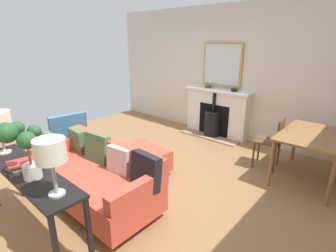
{
  "coord_description": "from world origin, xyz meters",
  "views": [
    {
      "loc": [
        2.32,
        2.66,
        1.99
      ],
      "look_at": [
        -0.5,
        0.17,
        0.72
      ],
      "focal_mm": 27.13,
      "sensor_mm": 36.0,
      "label": 1
    }
  ],
  "objects_px": {
    "dining_chair_near_fireplace": "(273,139)",
    "book_stack": "(22,164)",
    "mantel_bowl_far": "(234,90)",
    "dining_table": "(314,140)",
    "ottoman": "(141,159)",
    "console_table": "(29,178)",
    "armchair_accent": "(66,133)",
    "potted_plant": "(24,142)",
    "table_lamp_far_end": "(50,152)",
    "sofa": "(97,176)",
    "mantel_bowl_near": "(208,87)",
    "fireplace": "(216,115)"
  },
  "relations": [
    {
      "from": "fireplace",
      "to": "potted_plant",
      "type": "distance_m",
      "value": 4.02
    },
    {
      "from": "mantel_bowl_far",
      "to": "dining_chair_near_fireplace",
      "type": "relative_size",
      "value": 0.16
    },
    {
      "from": "mantel_bowl_near",
      "to": "ottoman",
      "type": "relative_size",
      "value": 0.16
    },
    {
      "from": "mantel_bowl_far",
      "to": "console_table",
      "type": "bearing_deg",
      "value": -3.23
    },
    {
      "from": "potted_plant",
      "to": "book_stack",
      "type": "distance_m",
      "value": 0.49
    },
    {
      "from": "ottoman",
      "to": "console_table",
      "type": "distance_m",
      "value": 1.68
    },
    {
      "from": "fireplace",
      "to": "table_lamp_far_end",
      "type": "distance_m",
      "value": 4.03
    },
    {
      "from": "mantel_bowl_far",
      "to": "fireplace",
      "type": "bearing_deg",
      "value": -84.56
    },
    {
      "from": "book_stack",
      "to": "dining_chair_near_fireplace",
      "type": "bearing_deg",
      "value": 155.22
    },
    {
      "from": "mantel_bowl_far",
      "to": "book_stack",
      "type": "distance_m",
      "value": 3.95
    },
    {
      "from": "console_table",
      "to": "book_stack",
      "type": "distance_m",
      "value": 0.16
    },
    {
      "from": "mantel_bowl_far",
      "to": "ottoman",
      "type": "bearing_deg",
      "value": -7.88
    },
    {
      "from": "fireplace",
      "to": "dining_chair_near_fireplace",
      "type": "bearing_deg",
      "value": 63.79
    },
    {
      "from": "console_table",
      "to": "armchair_accent",
      "type": "bearing_deg",
      "value": -128.7
    },
    {
      "from": "sofa",
      "to": "table_lamp_far_end",
      "type": "xyz_separation_m",
      "value": [
        0.78,
        0.64,
        0.79
      ]
    },
    {
      "from": "potted_plant",
      "to": "ottoman",
      "type": "bearing_deg",
      "value": -169.08
    },
    {
      "from": "console_table",
      "to": "mantel_bowl_near",
      "type": "bearing_deg",
      "value": -174.21
    },
    {
      "from": "console_table",
      "to": "potted_plant",
      "type": "xyz_separation_m",
      "value": [
        0.05,
        0.23,
        0.47
      ]
    },
    {
      "from": "dining_chair_near_fireplace",
      "to": "book_stack",
      "type": "bearing_deg",
      "value": -24.78
    },
    {
      "from": "console_table",
      "to": "table_lamp_far_end",
      "type": "distance_m",
      "value": 0.8
    },
    {
      "from": "mantel_bowl_far",
      "to": "armchair_accent",
      "type": "height_order",
      "value": "mantel_bowl_far"
    },
    {
      "from": "armchair_accent",
      "to": "console_table",
      "type": "height_order",
      "value": "armchair_accent"
    },
    {
      "from": "mantel_bowl_far",
      "to": "dining_table",
      "type": "relative_size",
      "value": 0.11
    },
    {
      "from": "armchair_accent",
      "to": "potted_plant",
      "type": "height_order",
      "value": "potted_plant"
    },
    {
      "from": "fireplace",
      "to": "armchair_accent",
      "type": "bearing_deg",
      "value": -24.55
    },
    {
      "from": "armchair_accent",
      "to": "dining_chair_near_fireplace",
      "type": "relative_size",
      "value": 1.02
    },
    {
      "from": "armchair_accent",
      "to": "table_lamp_far_end",
      "type": "height_order",
      "value": "table_lamp_far_end"
    },
    {
      "from": "dining_table",
      "to": "dining_chair_near_fireplace",
      "type": "height_order",
      "value": "dining_chair_near_fireplace"
    },
    {
      "from": "armchair_accent",
      "to": "console_table",
      "type": "bearing_deg",
      "value": 51.3
    },
    {
      "from": "fireplace",
      "to": "sofa",
      "type": "xyz_separation_m",
      "value": [
        3.12,
        0.15,
        -0.11
      ]
    },
    {
      "from": "fireplace",
      "to": "book_stack",
      "type": "xyz_separation_m",
      "value": [
        3.9,
        0.04,
        0.32
      ]
    },
    {
      "from": "mantel_bowl_near",
      "to": "sofa",
      "type": "height_order",
      "value": "mantel_bowl_near"
    },
    {
      "from": "ottoman",
      "to": "table_lamp_far_end",
      "type": "xyz_separation_m",
      "value": [
        1.63,
        0.74,
        0.89
      ]
    },
    {
      "from": "mantel_bowl_far",
      "to": "table_lamp_far_end",
      "type": "distance_m",
      "value": 3.95
    },
    {
      "from": "book_stack",
      "to": "dining_chair_near_fireplace",
      "type": "distance_m",
      "value": 3.49
    },
    {
      "from": "mantel_bowl_near",
      "to": "potted_plant",
      "type": "relative_size",
      "value": 0.23
    },
    {
      "from": "table_lamp_far_end",
      "to": "dining_table",
      "type": "height_order",
      "value": "table_lamp_far_end"
    },
    {
      "from": "fireplace",
      "to": "console_table",
      "type": "bearing_deg",
      "value": 2.17
    },
    {
      "from": "potted_plant",
      "to": "table_lamp_far_end",
      "type": "bearing_deg",
      "value": 96.77
    },
    {
      "from": "fireplace",
      "to": "mantel_bowl_far",
      "type": "bearing_deg",
      "value": 95.44
    },
    {
      "from": "mantel_bowl_near",
      "to": "potted_plant",
      "type": "height_order",
      "value": "potted_plant"
    },
    {
      "from": "mantel_bowl_far",
      "to": "sofa",
      "type": "height_order",
      "value": "mantel_bowl_far"
    },
    {
      "from": "ottoman",
      "to": "sofa",
      "type": "bearing_deg",
      "value": 6.74
    },
    {
      "from": "fireplace",
      "to": "table_lamp_far_end",
      "type": "relative_size",
      "value": 2.91
    },
    {
      "from": "sofa",
      "to": "mantel_bowl_near",
      "type": "bearing_deg",
      "value": -172.74
    },
    {
      "from": "fireplace",
      "to": "book_stack",
      "type": "bearing_deg",
      "value": 0.6
    },
    {
      "from": "mantel_bowl_far",
      "to": "sofa",
      "type": "relative_size",
      "value": 0.07
    },
    {
      "from": "ottoman",
      "to": "dining_table",
      "type": "height_order",
      "value": "dining_table"
    },
    {
      "from": "sofa",
      "to": "armchair_accent",
      "type": "xyz_separation_m",
      "value": [
        -0.35,
        -1.41,
        0.13
      ]
    },
    {
      "from": "mantel_bowl_near",
      "to": "dining_chair_near_fireplace",
      "type": "bearing_deg",
      "value": 66.16
    }
  ]
}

